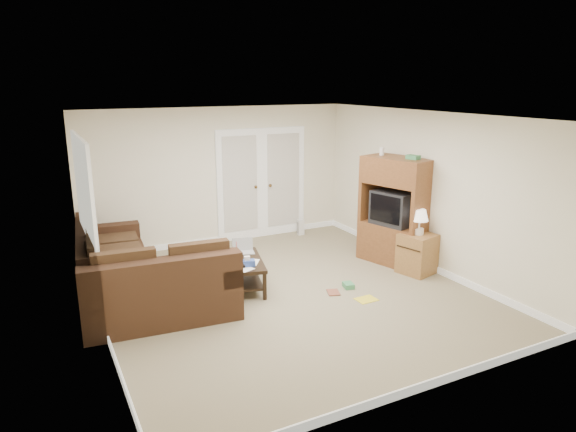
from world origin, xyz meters
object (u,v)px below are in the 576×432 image
sectional_sofa (133,276)px  coffee_table (243,272)px  tv_armoire (395,210)px  side_cabinet (417,250)px

sectional_sofa → coffee_table: sectional_sofa is taller
tv_armoire → side_cabinet: tv_armoire is taller
coffee_table → side_cabinet: 2.75m
tv_armoire → side_cabinet: bearing=-105.4°
coffee_table → tv_armoire: size_ratio=0.62×
sectional_sofa → coffee_table: 1.55m
side_cabinet → sectional_sofa: bearing=152.2°
coffee_table → sectional_sofa: bearing=-175.3°
sectional_sofa → tv_armoire: 4.23m
tv_armoire → sectional_sofa: bearing=159.3°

